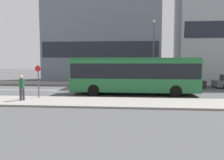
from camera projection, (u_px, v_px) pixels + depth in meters
ground_plane at (73, 90)px, 21.51m from camera, size 120.00×120.00×0.00m
sidewalk_near at (49, 101)px, 15.30m from camera, size 44.00×3.50×0.13m
sidewalk_far at (86, 83)px, 27.71m from camera, size 44.00×3.50×0.13m
lane_centerline at (73, 90)px, 21.51m from camera, size 41.80×0.16×0.01m
apartment_block_left_tower at (102, 26)px, 33.07m from camera, size 17.12×6.01×16.52m
city_bus at (134, 74)px, 18.77m from camera, size 10.75×2.55×3.15m
parked_car_0 at (184, 82)px, 23.71m from camera, size 4.13×1.76×1.35m
pedestrian_near_stop at (22, 86)px, 15.25m from camera, size 0.35×0.34×1.75m
bus_stop_sign at (38, 78)px, 16.42m from camera, size 0.44×0.12×2.46m
street_lamp at (154, 46)px, 25.87m from camera, size 0.36×0.36×7.63m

